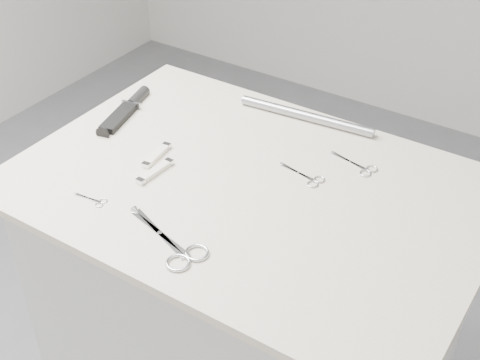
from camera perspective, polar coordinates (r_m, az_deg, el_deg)
The scene contains 10 objects.
plinth at distance 1.74m, azimuth 0.69°, elevation -12.92°, with size 0.90×0.60×0.90m, color silver.
display_board at distance 1.42m, azimuth 0.83°, elevation -0.69°, with size 1.00×0.70×0.02m, color beige.
large_shears at distance 1.26m, azimuth -5.37°, elevation -5.87°, with size 0.21×0.11×0.01m.
embroidery_scissors_a at distance 1.44m, azimuth 5.81°, elevation 0.20°, with size 0.11×0.05×0.00m.
embroidery_scissors_b at distance 1.49m, azimuth 10.22°, elevation 1.11°, with size 0.12×0.05×0.00m.
tiny_scissors at distance 1.40m, azimuth -12.34°, elevation -1.70°, with size 0.07×0.03×0.00m.
sheathed_knife at distance 1.69m, azimuth -9.56°, elevation 6.05°, with size 0.08×0.21×0.03m.
pocket_knife_a at distance 1.46m, azimuth -7.25°, elevation 0.76°, with size 0.03×0.10×0.01m.
pocket_knife_b at distance 1.51m, azimuth -7.12°, elevation 2.14°, with size 0.03×0.10×0.01m.
metal_rail at distance 1.64m, azimuth 5.65°, elevation 5.46°, with size 0.02×0.02×0.34m, color gray.
Camera 1 is at (0.61, -0.96, 1.76)m, focal length 50.00 mm.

